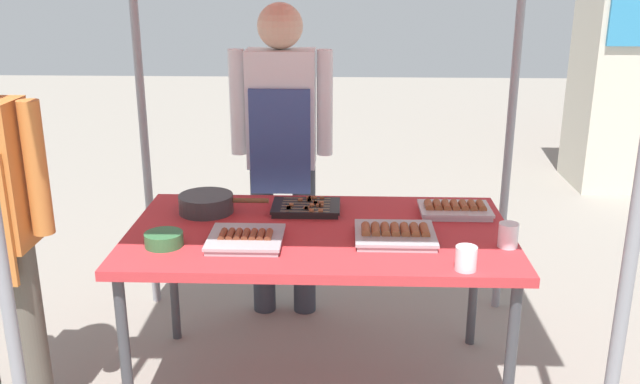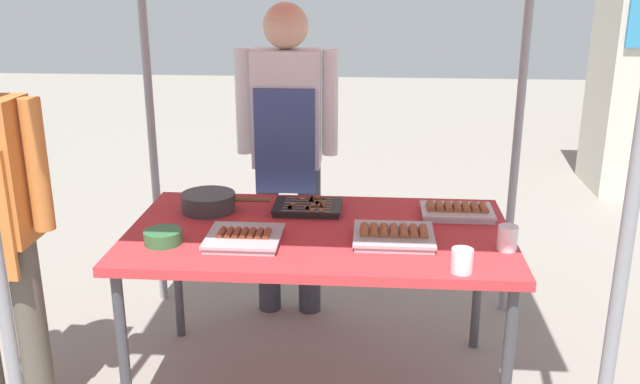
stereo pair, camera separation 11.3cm
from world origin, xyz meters
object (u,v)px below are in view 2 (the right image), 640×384
tray_pork_links (244,238)px  vendor_woman (287,137)px  tray_grilled_sausages (394,235)px  cooking_wok (209,201)px  condiment_bowl (163,237)px  drink_cup_by_wok (508,238)px  tray_spring_rolls (457,211)px  tray_meat_skewers (308,207)px  drink_cup_near_edge (462,261)px  stall_table (319,241)px

tray_pork_links → vendor_woman: vendor_woman is taller
tray_grilled_sausages → vendor_woman: (-0.53, 0.81, 0.20)m
cooking_wok → tray_grilled_sausages: bearing=-19.8°
tray_pork_links → cooking_wok: 0.42m
condiment_bowl → tray_grilled_sausages: bearing=6.3°
drink_cup_by_wok → tray_spring_rolls: bearing=112.1°
drink_cup_by_wok → tray_meat_skewers: bearing=154.6°
tray_pork_links → condiment_bowl: bearing=-173.2°
tray_spring_rolls → vendor_woman: size_ratio=0.19×
tray_pork_links → vendor_woman: 0.90m
cooking_wok → drink_cup_near_edge: bearing=-28.9°
condiment_bowl → tray_meat_skewers: bearing=38.2°
drink_cup_near_edge → drink_cup_by_wok: (0.20, 0.23, 0.00)m
tray_pork_links → drink_cup_near_edge: drink_cup_near_edge is taller
tray_meat_skewers → drink_cup_near_edge: (0.61, -0.61, 0.03)m
tray_grilled_sausages → vendor_woman: bearing=123.1°
tray_spring_rolls → cooking_wok: bearing=-179.2°
tray_meat_skewers → vendor_woman: size_ratio=0.19×
tray_spring_rolls → condiment_bowl: 1.27m
tray_spring_rolls → cooking_wok: size_ratio=0.78×
tray_grilled_sausages → condiment_bowl: tray_grilled_sausages is taller
condiment_bowl → tray_pork_links: bearing=6.8°
tray_grilled_sausages → condiment_bowl: (-0.92, -0.10, 0.01)m
tray_grilled_sausages → tray_spring_rolls: bearing=47.4°
tray_grilled_sausages → tray_spring_rolls: (0.29, 0.31, 0.00)m
stall_table → tray_spring_rolls: size_ratio=5.09×
cooking_wok → vendor_woman: 0.62m
tray_meat_skewers → vendor_woman: 0.55m
cooking_wok → condiment_bowl: 0.41m
tray_meat_skewers → condiment_bowl: (-0.54, -0.43, 0.01)m
tray_spring_rolls → vendor_woman: 0.97m
drink_cup_by_wok → vendor_woman: vendor_woman is taller
cooking_wok → tray_spring_rolls: bearing=0.8°
condiment_bowl → vendor_woman: bearing=66.7°
stall_table → condiment_bowl: condiment_bowl is taller
tray_grilled_sausages → tray_pork_links: 0.60m
tray_meat_skewers → tray_spring_rolls: tray_spring_rolls is taller
drink_cup_near_edge → vendor_woman: 1.35m
tray_meat_skewers → condiment_bowl: bearing=-141.8°
tray_spring_rolls → vendor_woman: bearing=148.6°
tray_meat_skewers → vendor_woman: bearing=107.2°
tray_pork_links → cooking_wok: bearing=122.0°
tray_grilled_sausages → drink_cup_by_wok: bearing=-8.2°
drink_cup_near_edge → vendor_woman: bearing=124.9°
stall_table → tray_spring_rolls: 0.64m
stall_table → tray_pork_links: size_ratio=5.41×
tray_grilled_sausages → tray_meat_skewers: (-0.38, 0.32, -0.00)m
condiment_bowl → drink_cup_by_wok: bearing=1.6°
stall_table → cooking_wok: bearing=158.7°
tray_grilled_sausages → drink_cup_near_edge: bearing=-50.6°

